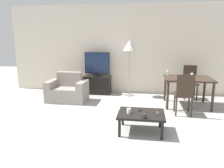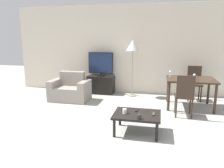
# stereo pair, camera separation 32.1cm
# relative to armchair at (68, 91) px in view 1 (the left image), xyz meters

# --- Properties ---
(ground_plane) EXTENTS (18.00, 18.00, 0.00)m
(ground_plane) POSITION_rel_armchair_xyz_m (1.29, -2.50, -0.28)
(ground_plane) COLOR #9E9E99
(wall_back) EXTENTS (7.05, 0.06, 2.70)m
(wall_back) POSITION_rel_armchair_xyz_m (1.29, 1.24, 1.07)
(wall_back) COLOR beige
(wall_back) RESTS_ON ground_plane
(armchair) EXTENTS (1.06, 0.68, 0.77)m
(armchair) POSITION_rel_armchair_xyz_m (0.00, 0.00, 0.00)
(armchair) COLOR gray
(armchair) RESTS_ON ground_plane
(tv_stand) EXTENTS (0.81, 0.45, 0.55)m
(tv_stand) POSITION_rel_armchair_xyz_m (0.62, 0.95, -0.01)
(tv_stand) COLOR black
(tv_stand) RESTS_ON ground_plane
(tv) EXTENTS (0.77, 0.27, 0.73)m
(tv) POSITION_rel_armchair_xyz_m (0.62, 0.95, 0.63)
(tv) COLOR black
(tv) RESTS_ON tv_stand
(coffee_table) EXTENTS (0.84, 0.66, 0.36)m
(coffee_table) POSITION_rel_armchair_xyz_m (2.05, -1.75, 0.04)
(coffee_table) COLOR black
(coffee_table) RESTS_ON ground_plane
(dining_table) EXTENTS (1.15, 0.91, 0.73)m
(dining_table) POSITION_rel_armchair_xyz_m (3.16, 0.05, 0.36)
(dining_table) COLOR #38281E
(dining_table) RESTS_ON ground_plane
(dining_chair_near) EXTENTS (0.40, 0.40, 0.94)m
(dining_chair_near) POSITION_rel_armchair_xyz_m (2.96, -0.71, 0.24)
(dining_chair_near) COLOR #38281E
(dining_chair_near) RESTS_ON ground_plane
(dining_chair_far) EXTENTS (0.40, 0.40, 0.94)m
(dining_chair_far) POSITION_rel_armchair_xyz_m (3.36, 0.81, 0.24)
(dining_chair_far) COLOR #38281E
(dining_chair_far) RESTS_ON ground_plane
(floor_lamp) EXTENTS (0.39, 0.39, 1.65)m
(floor_lamp) POSITION_rel_armchair_xyz_m (1.62, 0.82, 1.16)
(floor_lamp) COLOR gray
(floor_lamp) RESTS_ON ground_plane
(remote_primary) EXTENTS (0.04, 0.15, 0.02)m
(remote_primary) POSITION_rel_armchair_xyz_m (2.02, -1.59, 0.09)
(remote_primary) COLOR black
(remote_primary) RESTS_ON coffee_table
(remote_secondary) EXTENTS (0.04, 0.15, 0.02)m
(remote_secondary) POSITION_rel_armchair_xyz_m (2.34, -1.74, 0.09)
(remote_secondary) COLOR #38383D
(remote_secondary) RESTS_ON coffee_table
(cup_white_near) EXTENTS (0.07, 0.07, 0.08)m
(cup_white_near) POSITION_rel_armchair_xyz_m (2.11, -2.01, 0.12)
(cup_white_near) COLOR black
(cup_white_near) RESTS_ON coffee_table
(cup_colored_far) EXTENTS (0.07, 0.07, 0.09)m
(cup_colored_far) POSITION_rel_armchair_xyz_m (1.83, -1.80, 0.13)
(cup_colored_far) COLOR white
(cup_colored_far) RESTS_ON coffee_table
(wine_glass_left) EXTENTS (0.07, 0.07, 0.15)m
(wine_glass_left) POSITION_rel_armchair_xyz_m (3.22, -0.08, 0.55)
(wine_glass_left) COLOR silver
(wine_glass_left) RESTS_ON dining_table
(wine_glass_center) EXTENTS (0.07, 0.07, 0.15)m
(wine_glass_center) POSITION_rel_armchair_xyz_m (2.68, 0.30, 0.55)
(wine_glass_center) COLOR silver
(wine_glass_center) RESTS_ON dining_table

